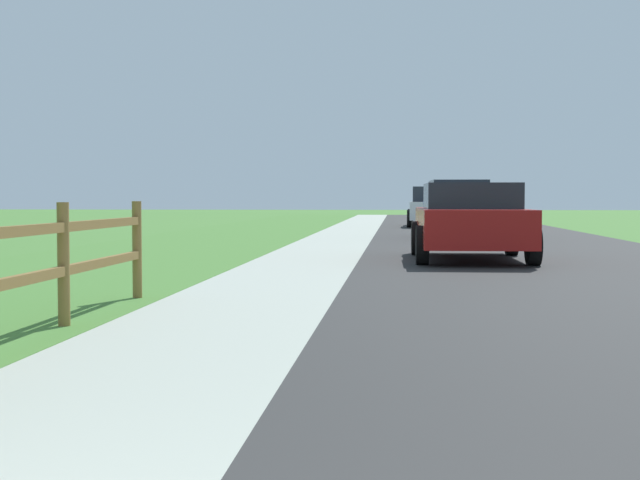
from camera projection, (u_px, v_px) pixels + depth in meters
ground_plane at (373, 238)px, 26.25m from camera, size 120.00×120.00×0.00m
road_asphalt at (486, 235)px, 27.93m from camera, size 7.00×66.00×0.01m
curb_concrete at (281, 234)px, 28.50m from camera, size 6.00×66.00×0.01m
grass_verge at (235, 234)px, 28.63m from camera, size 5.00×66.00×0.00m
parked_suv_red at (470, 221)px, 16.88m from camera, size 2.19×4.38×1.45m
parked_car_blue at (458, 209)px, 25.92m from camera, size 2.09×4.32×1.69m
parked_car_white at (433, 207)px, 36.41m from camera, size 2.15×4.64×1.63m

